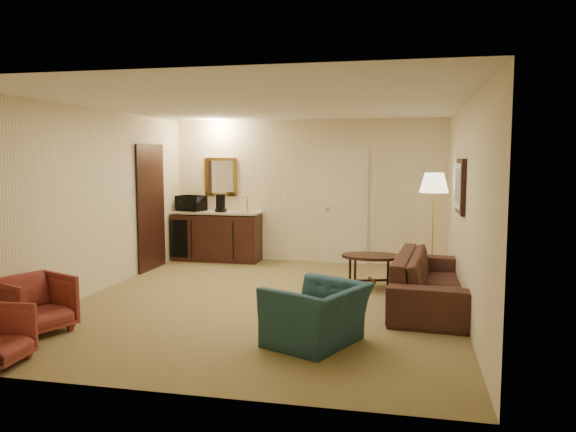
# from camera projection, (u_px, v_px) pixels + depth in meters

# --- Properties ---
(ground) EXTENTS (6.00, 6.00, 0.00)m
(ground) POSITION_uv_depth(u_px,v_px,m) (267.00, 302.00, 7.48)
(ground) COLOR olive
(ground) RESTS_ON ground
(room_walls) EXTENTS (5.02, 6.01, 2.61)m
(room_walls) POSITION_uv_depth(u_px,v_px,m) (273.00, 171.00, 8.07)
(room_walls) COLOR beige
(room_walls) RESTS_ON ground
(wetbar_cabinet) EXTENTS (1.64, 0.58, 0.92)m
(wetbar_cabinet) POSITION_uv_depth(u_px,v_px,m) (217.00, 236.00, 10.43)
(wetbar_cabinet) COLOR black
(wetbar_cabinet) RESTS_ON ground
(sofa) EXTENTS (0.88, 2.39, 0.92)m
(sofa) POSITION_uv_depth(u_px,v_px,m) (433.00, 271.00, 7.19)
(sofa) COLOR black
(sofa) RESTS_ON ground
(teal_armchair) EXTENTS (0.96, 1.13, 0.83)m
(teal_armchair) POSITION_uv_depth(u_px,v_px,m) (317.00, 304.00, 5.74)
(teal_armchair) COLOR #1E404C
(teal_armchair) RESTS_ON ground
(rose_chair_near) EXTENTS (0.85, 0.87, 0.70)m
(rose_chair_near) POSITION_uv_depth(u_px,v_px,m) (34.00, 302.00, 6.12)
(rose_chair_near) COLOR brown
(rose_chair_near) RESTS_ON ground
(coffee_table) EXTENTS (1.02, 0.84, 0.51)m
(coffee_table) POSITION_uv_depth(u_px,v_px,m) (372.00, 272.00, 8.15)
(coffee_table) COLOR black
(coffee_table) RESTS_ON ground
(floor_lamp) EXTENTS (0.48, 0.48, 1.69)m
(floor_lamp) POSITION_uv_depth(u_px,v_px,m) (433.00, 226.00, 8.76)
(floor_lamp) COLOR gold
(floor_lamp) RESTS_ON ground
(waste_bin) EXTENTS (0.21, 0.21, 0.27)m
(waste_bin) POSITION_uv_depth(u_px,v_px,m) (250.00, 255.00, 10.26)
(waste_bin) COLOR black
(waste_bin) RESTS_ON ground
(microwave) EXTENTS (0.58, 0.44, 0.35)m
(microwave) POSITION_uv_depth(u_px,v_px,m) (191.00, 202.00, 10.45)
(microwave) COLOR black
(microwave) RESTS_ON wetbar_cabinet
(coffee_maker) EXTENTS (0.18, 0.18, 0.32)m
(coffee_maker) POSITION_uv_depth(u_px,v_px,m) (221.00, 203.00, 10.25)
(coffee_maker) COLOR black
(coffee_maker) RESTS_ON wetbar_cabinet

